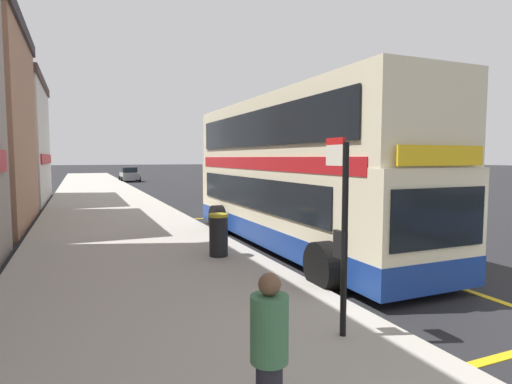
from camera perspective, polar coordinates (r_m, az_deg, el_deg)
name	(u,v)px	position (r m, az deg, el deg)	size (l,w,h in m)	color
ground_plane	(184,189)	(36.63, -9.92, 0.47)	(260.00, 260.00, 0.00)	black
pavement_near	(98,190)	(35.68, -20.93, 0.23)	(6.00, 76.00, 0.14)	#A39E93
double_decker_bus	(294,178)	(12.43, 5.21, 1.88)	(3.25, 10.97, 4.40)	beige
bus_bay_markings	(295,249)	(12.38, 5.36, -7.76)	(2.86, 14.11, 0.01)	gold
bus_stop_sign	(342,221)	(6.01, 11.69, -3.91)	(0.09, 0.51, 2.83)	black
parked_car_silver_distant	(233,178)	(37.88, -3.19, 1.89)	(2.09, 4.20, 1.62)	#B2B5BA
parked_car_navy_behind	(242,183)	(30.75, -2.00, 1.23)	(2.09, 4.20, 1.62)	navy
parked_car_grey_across	(129,174)	(48.74, -17.01, 2.32)	(2.09, 4.20, 1.62)	slate
pedestrian_waiting_near_sign	(269,352)	(3.91, 1.84, -21.17)	(0.34, 0.34, 1.55)	#26262D
litter_bin	(219,235)	(10.80, -5.17, -5.87)	(0.51, 0.51, 1.10)	black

